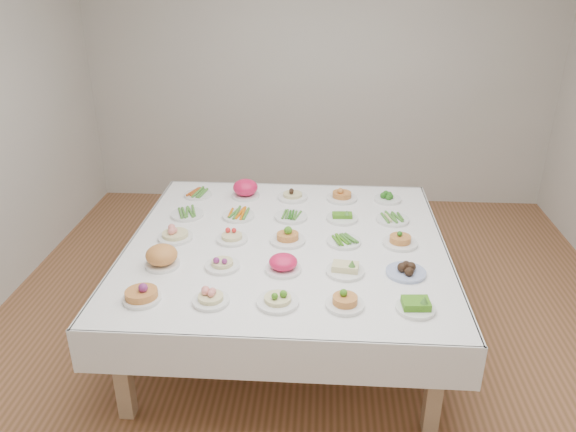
# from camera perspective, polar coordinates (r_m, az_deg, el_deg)

# --- Properties ---
(room_envelope) EXTENTS (5.02, 5.02, 2.81)m
(room_envelope) POSITION_cam_1_polar(r_m,az_deg,el_deg) (3.60, 2.81, 13.27)
(room_envelope) COLOR #98603F
(room_envelope) RESTS_ON ground
(display_table) EXTENTS (2.20, 2.20, 0.75)m
(display_table) POSITION_cam_1_polar(r_m,az_deg,el_deg) (3.93, -0.15, -3.51)
(display_table) COLOR white
(display_table) RESTS_ON ground
(dish_0) EXTENTS (0.23, 0.22, 0.13)m
(dish_0) POSITION_cam_1_polar(r_m,az_deg,el_deg) (3.35, -14.70, -7.40)
(dish_0) COLOR white
(dish_0) RESTS_ON display_table
(dish_1) EXTENTS (0.21, 0.21, 0.12)m
(dish_1) POSITION_cam_1_polar(r_m,az_deg,el_deg) (3.25, -7.88, -7.90)
(dish_1) COLOR white
(dish_1) RESTS_ON display_table
(dish_2) EXTENTS (0.24, 0.24, 0.13)m
(dish_2) POSITION_cam_1_polar(r_m,az_deg,el_deg) (3.21, -1.06, -8.00)
(dish_2) COLOR white
(dish_2) RESTS_ON display_table
(dish_3) EXTENTS (0.22, 0.22, 0.12)m
(dish_3) POSITION_cam_1_polar(r_m,az_deg,el_deg) (3.21, 5.82, -8.38)
(dish_3) COLOR white
(dish_3) RESTS_ON display_table
(dish_4) EXTENTS (0.22, 0.22, 0.10)m
(dish_4) POSITION_cam_1_polar(r_m,az_deg,el_deg) (3.24, 12.86, -8.66)
(dish_4) COLOR white
(dish_4) RESTS_ON display_table
(dish_5) EXTENTS (0.25, 0.25, 0.14)m
(dish_5) POSITION_cam_1_polar(r_m,az_deg,el_deg) (3.66, -12.70, -4.04)
(dish_5) COLOR white
(dish_5) RESTS_ON display_table
(dish_6) EXTENTS (0.22, 0.22, 0.11)m
(dish_6) POSITION_cam_1_polar(r_m,az_deg,el_deg) (3.59, -6.71, -4.54)
(dish_6) COLOR white
(dish_6) RESTS_ON display_table
(dish_7) EXTENTS (0.24, 0.24, 0.14)m
(dish_7) POSITION_cam_1_polar(r_m,az_deg,el_deg) (3.52, -0.49, -4.65)
(dish_7) COLOR white
(dish_7) RESTS_ON display_table
(dish_8) EXTENTS (0.24, 0.24, 0.11)m
(dish_8) POSITION_cam_1_polar(r_m,az_deg,el_deg) (3.53, 5.85, -5.11)
(dish_8) COLOR white
(dish_8) RESTS_ON display_table
(dish_9) EXTENTS (0.25, 0.25, 0.11)m
(dish_9) POSITION_cam_1_polar(r_m,az_deg,el_deg) (3.57, 11.93, -5.16)
(dish_9) COLOR #4C66B2
(dish_9) RESTS_ON display_table
(dish_10) EXTENTS (0.27, 0.27, 0.14)m
(dish_10) POSITION_cam_1_polar(r_m,az_deg,el_deg) (3.99, -11.42, -1.41)
(dish_10) COLOR white
(dish_10) RESTS_ON display_table
(dish_11) EXTENTS (0.21, 0.21, 0.12)m
(dish_11) POSITION_cam_1_polar(r_m,az_deg,el_deg) (3.91, -5.73, -1.83)
(dish_11) COLOR white
(dish_11) RESTS_ON display_table
(dish_12) EXTENTS (0.25, 0.24, 0.15)m
(dish_12) POSITION_cam_1_polar(r_m,az_deg,el_deg) (3.87, -0.04, -1.70)
(dish_12) COLOR white
(dish_12) RESTS_ON display_table
(dish_13) EXTENTS (0.25, 0.23, 0.06)m
(dish_13) POSITION_cam_1_polar(r_m,az_deg,el_deg) (3.89, 5.70, -2.45)
(dish_13) COLOR white
(dish_13) RESTS_ON display_table
(dish_14) EXTENTS (0.24, 0.24, 0.12)m
(dish_14) POSITION_cam_1_polar(r_m,az_deg,el_deg) (3.92, 11.34, -2.23)
(dish_14) COLOR white
(dish_14) RESTS_ON display_table
(dish_15) EXTENTS (0.27, 0.25, 0.06)m
(dish_15) POSITION_cam_1_polar(r_m,az_deg,el_deg) (4.35, -10.21, 0.34)
(dish_15) COLOR white
(dish_15) RESTS_ON display_table
(dish_16) EXTENTS (0.24, 0.24, 0.06)m
(dish_16) POSITION_cam_1_polar(r_m,az_deg,el_deg) (4.27, -5.06, 0.20)
(dish_16) COLOR white
(dish_16) RESTS_ON display_table
(dish_17) EXTENTS (0.25, 0.25, 0.05)m
(dish_17) POSITION_cam_1_polar(r_m,az_deg,el_deg) (4.24, 0.29, 0.04)
(dish_17) COLOR white
(dish_17) RESTS_ON display_table
(dish_18) EXTENTS (0.23, 0.23, 0.10)m
(dish_18) POSITION_cam_1_polar(r_m,az_deg,el_deg) (4.23, 5.53, 0.06)
(dish_18) COLOR white
(dish_18) RESTS_ON display_table
(dish_19) EXTENTS (0.24, 0.24, 0.06)m
(dish_19) POSITION_cam_1_polar(r_m,az_deg,el_deg) (4.27, 10.58, -0.21)
(dish_19) COLOR white
(dish_19) RESTS_ON display_table
(dish_20) EXTENTS (0.23, 0.22, 0.06)m
(dish_20) POSITION_cam_1_polar(r_m,az_deg,el_deg) (4.70, -9.14, 2.29)
(dish_20) COLOR white
(dish_20) RESTS_ON display_table
(dish_21) EXTENTS (0.22, 0.22, 0.14)m
(dish_21) POSITION_cam_1_polar(r_m,az_deg,el_deg) (4.62, -4.35, 2.74)
(dish_21) COLOR white
(dish_21) RESTS_ON display_table
(dish_22) EXTENTS (0.24, 0.24, 0.14)m
(dish_22) POSITION_cam_1_polar(r_m,az_deg,el_deg) (4.57, 0.47, 2.53)
(dish_22) COLOR white
(dish_22) RESTS_ON display_table
(dish_23) EXTENTS (0.25, 0.25, 0.13)m
(dish_23) POSITION_cam_1_polar(r_m,az_deg,el_deg) (4.58, 5.50, 2.28)
(dish_23) COLOR white
(dish_23) RESTS_ON display_table
(dish_24) EXTENTS (0.22, 0.22, 0.09)m
(dish_24) POSITION_cam_1_polar(r_m,az_deg,el_deg) (4.62, 10.10, 1.92)
(dish_24) COLOR white
(dish_24) RESTS_ON display_table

